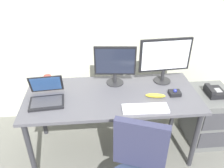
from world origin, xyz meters
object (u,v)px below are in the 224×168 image
(monitor_main, at_px, (165,57))
(banana, at_px, (155,96))
(keyboard, at_px, (145,108))
(laptop, at_px, (47,96))
(trackball_mouse, at_px, (175,93))
(file_cabinet, at_px, (207,116))
(desk_phone, at_px, (214,92))
(monitor_side, at_px, (115,64))
(coffee_mug, at_px, (48,80))

(monitor_main, relative_size, banana, 2.80)
(keyboard, distance_m, laptop, 0.92)
(trackball_mouse, distance_m, banana, 0.20)
(trackball_mouse, bearing_deg, laptop, 178.91)
(file_cabinet, distance_m, trackball_mouse, 0.68)
(desk_phone, distance_m, trackball_mouse, 0.52)
(file_cabinet, relative_size, laptop, 1.79)
(desk_phone, bearing_deg, monitor_main, 166.39)
(keyboard, height_order, banana, banana)
(monitor_main, bearing_deg, monitor_side, 179.05)
(file_cabinet, xyz_separation_m, monitor_side, (-1.05, 0.12, 0.65))
(monitor_side, height_order, banana, monitor_side)
(keyboard, distance_m, coffee_mug, 1.06)
(file_cabinet, relative_size, coffee_mug, 6.47)
(keyboard, distance_m, banana, 0.23)
(file_cabinet, height_order, monitor_side, monitor_side)
(banana, bearing_deg, monitor_side, 140.04)
(laptop, xyz_separation_m, banana, (1.02, -0.05, -0.03))
(desk_phone, distance_m, banana, 0.71)
(laptop, distance_m, banana, 1.02)
(monitor_side, bearing_deg, monitor_main, -0.95)
(desk_phone, bearing_deg, monitor_side, 172.44)
(file_cabinet, distance_m, monitor_side, 1.24)
(laptop, bearing_deg, trackball_mouse, -1.09)
(monitor_side, height_order, trackball_mouse, monitor_side)
(desk_phone, distance_m, monitor_side, 1.10)
(monitor_main, xyz_separation_m, monitor_side, (-0.51, 0.01, -0.05))
(keyboard, distance_m, trackball_mouse, 0.39)
(file_cabinet, xyz_separation_m, coffee_mug, (-1.75, 0.17, 0.47))
(coffee_mug, bearing_deg, monitor_main, -2.86)
(monitor_side, bearing_deg, desk_phone, -7.56)
(file_cabinet, relative_size, monitor_side, 1.45)
(trackball_mouse, height_order, banana, trackball_mouse)
(laptop, bearing_deg, monitor_main, 11.74)
(laptop, relative_size, banana, 1.79)
(monitor_side, distance_m, banana, 0.51)
(file_cabinet, distance_m, coffee_mug, 1.82)
(monitor_side, xyz_separation_m, laptop, (-0.67, -0.25, -0.18))
(laptop, relative_size, coffee_mug, 3.62)
(monitor_side, height_order, keyboard, monitor_side)
(file_cabinet, height_order, keyboard, keyboard)
(desk_phone, height_order, banana, banana)
(monitor_side, bearing_deg, trackball_mouse, -26.37)
(keyboard, bearing_deg, desk_phone, 22.48)
(file_cabinet, relative_size, trackball_mouse, 5.52)
(monitor_side, relative_size, trackball_mouse, 3.81)
(monitor_side, relative_size, coffee_mug, 4.47)
(laptop, bearing_deg, keyboard, -14.39)
(desk_phone, bearing_deg, laptop, -176.21)
(monitor_main, relative_size, keyboard, 1.28)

